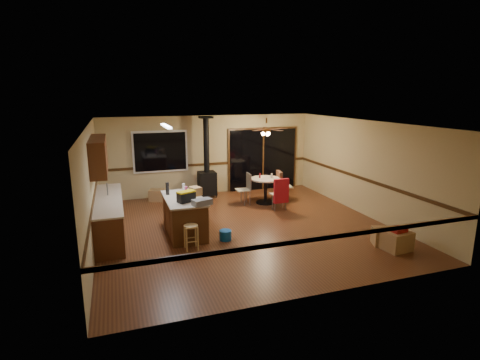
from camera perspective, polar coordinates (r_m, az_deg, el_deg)
name	(u,v)px	position (r m, az deg, el deg)	size (l,w,h in m)	color
floor	(244,227)	(9.55, 0.58, -7.13)	(7.00, 7.00, 0.00)	#582D18
ceiling	(244,123)	(8.99, 0.62, 8.63)	(7.00, 7.00, 0.00)	silver
wall_back	(209,155)	(12.48, -4.71, 3.82)	(7.00, 7.00, 0.00)	tan
wall_front	(316,222)	(6.11, 11.54, -6.27)	(7.00, 7.00, 0.00)	tan
wall_left	(91,188)	(8.71, -21.71, -1.12)	(7.00, 7.00, 0.00)	tan
wall_right	(364,168)	(10.83, 18.38, 1.77)	(7.00, 7.00, 0.00)	tan
chair_rail	(244,188)	(9.25, 0.59, -1.30)	(7.00, 7.00, 0.08)	#3B230E
window	(160,152)	(12.12, -12.05, 4.25)	(1.72, 0.10, 1.32)	black
sliding_door	(263,160)	(13.06, 3.49, 3.13)	(2.52, 0.10, 2.10)	black
lower_cabinets	(109,218)	(9.41, -19.30, -5.42)	(0.60, 3.00, 0.86)	#542A15
countertop	(108,199)	(9.28, -19.51, -2.78)	(0.64, 3.04, 0.04)	#BFAC94
upper_cabinets	(99,155)	(9.27, -20.75, 3.56)	(0.35, 2.00, 0.80)	#542A15
kitchen_island	(184,216)	(9.04, -8.47, -5.40)	(0.88, 1.68, 0.90)	#4C2A13
wood_stove	(207,175)	(12.11, -5.06, 0.77)	(0.55, 0.50, 2.52)	black
ceiling_fan	(266,131)	(11.16, 4.05, 7.46)	(0.24, 0.24, 0.55)	brown
fluorescent_strip	(166,126)	(8.87, -11.20, 8.06)	(0.10, 1.20, 0.04)	white
toolbox_grey	(202,202)	(8.27, -5.80, -3.36)	(0.43, 0.24, 0.13)	slate
toolbox_black	(186,197)	(8.54, -8.19, -2.60)	(0.39, 0.21, 0.22)	black
toolbox_yellow_lid	(186,192)	(8.51, -8.22, -1.79)	(0.40, 0.21, 0.03)	gold
box_on_island	(196,191)	(9.10, -6.79, -1.65)	(0.21, 0.29, 0.19)	olive
bottle_dark	(167,189)	(9.21, -11.00, -1.30)	(0.09, 0.09, 0.30)	black
bottle_pink	(186,191)	(9.07, -8.21, -1.67)	(0.07, 0.07, 0.22)	#D84C8C
bottle_white	(184,187)	(9.47, -8.58, -1.11)	(0.07, 0.07, 0.20)	white
bar_stool	(191,237)	(8.20, -7.45, -8.65)	(0.30, 0.30, 0.55)	tan
blue_bucket	(225,235)	(8.69, -2.25, -8.40)	(0.28, 0.28, 0.23)	#0B4FA1
dining_table	(266,186)	(11.44, 3.91, -0.94)	(0.92, 0.92, 0.78)	black
glass_red	(260,176)	(11.40, 3.05, 0.68)	(0.06, 0.06, 0.15)	#590C14
glass_cream	(272,176)	(11.39, 4.87, 0.64)	(0.06, 0.06, 0.15)	beige
chair_left	(246,185)	(11.31, 0.94, -0.79)	(0.41, 0.41, 0.51)	#B7AE88
chair_near	(281,191)	(10.68, 6.24, -1.64)	(0.44, 0.47, 0.70)	#B7AE88
chair_right	(280,182)	(11.70, 6.12, -0.35)	(0.52, 0.49, 0.70)	#B7AE88
box_under_window	(157,195)	(12.03, -12.57, -2.27)	(0.45, 0.36, 0.36)	olive
box_corner_a	(397,241)	(8.80, 22.79, -8.52)	(0.55, 0.47, 0.42)	olive
box_corner_b	(384,237)	(8.99, 21.06, -8.04)	(0.47, 0.40, 0.38)	olive
box_small_red	(398,230)	(8.72, 22.93, -6.96)	(0.32, 0.26, 0.08)	maroon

